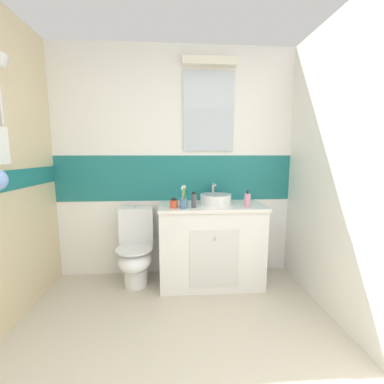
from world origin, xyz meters
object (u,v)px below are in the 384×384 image
Objects in this scene: deodorant_spray_can at (194,200)px; hair_gel_jar at (174,204)px; toilet at (136,249)px; sink_basin at (216,199)px; toothbrush_cup at (184,202)px; soap_dispenser at (247,200)px.

hair_gel_jar is at bearing -178.55° from deodorant_spray_can.
toilet is at bearing 164.97° from deodorant_spray_can.
sink_basin is 1.64× the size of toothbrush_cup.
toothbrush_cup is (-0.34, -0.19, 0.00)m from sink_basin.
hair_gel_jar reaches higher than toilet.
sink_basin is 0.34m from soap_dispenser.
toothbrush_cup is 1.31× the size of soap_dispenser.
sink_basin is 3.88× the size of hair_gel_jar.
deodorant_spray_can is at bearing 14.36° from toothbrush_cup.
deodorant_spray_can is at bearing 178.34° from soap_dispenser.
toothbrush_cup is 0.10m from hair_gel_jar.
soap_dispenser is at bearing 0.97° from toothbrush_cup.
sink_basin is 0.39m from toothbrush_cup.
soap_dispenser is 0.72m from hair_gel_jar.
toilet is 8.60× the size of hair_gel_jar.
deodorant_spray_can is at bearing 1.45° from hair_gel_jar.
toilet is 1.26m from soap_dispenser.
toilet is 5.31× the size of deodorant_spray_can.
toilet is at bearing 159.46° from toothbrush_cup.
soap_dispenser is 0.53m from deodorant_spray_can.
hair_gel_jar is at bearing 179.18° from soap_dispenser.
soap_dispenser is at bearing -32.95° from sink_basin.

